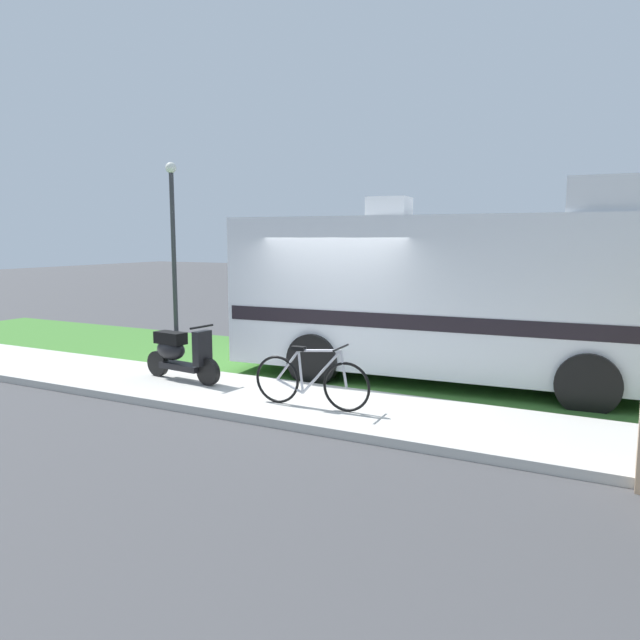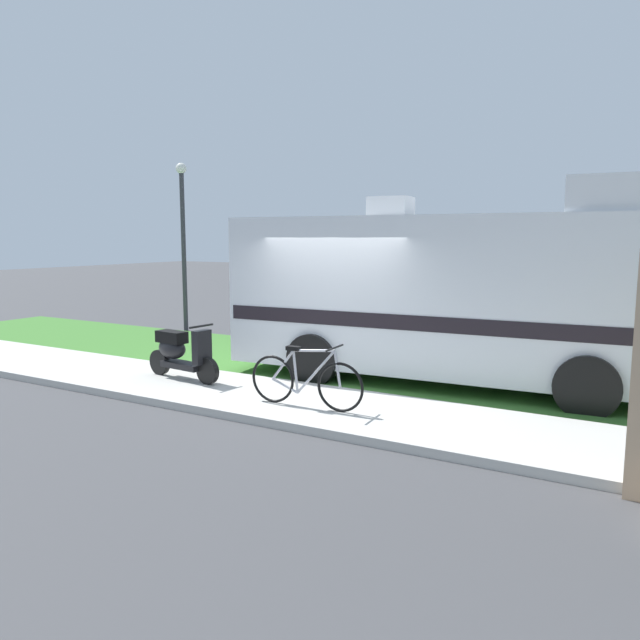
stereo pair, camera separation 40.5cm
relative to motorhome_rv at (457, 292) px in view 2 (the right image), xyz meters
The scene contains 9 objects.
ground_plane 2.71m from the motorhome_rv, 138.67° to the right, with size 80.00×80.00×0.00m, color #424244.
sidewalk 3.48m from the motorhome_rv, 121.90° to the right, with size 24.00×2.00×0.12m.
grass_strip 2.26m from the motorhome_rv, behind, with size 24.00×3.40×0.08m.
motorhome_rv is the anchor object (origin of this frame).
scooter 4.81m from the motorhome_rv, 148.08° to the right, with size 1.63×0.52×0.97m.
bicycle 3.35m from the motorhome_rv, 113.31° to the right, with size 1.77×0.52×0.90m.
pickup_truck_near 5.26m from the motorhome_rv, 59.45° to the left, with size 5.17×2.30×1.72m.
pickup_truck_far 7.36m from the motorhome_rv, 97.03° to the left, with size 5.09×2.26×1.90m.
street_lamp_post 8.41m from the motorhome_rv, 165.07° to the left, with size 0.28×0.28×4.42m.
Camera 2 is at (4.64, -8.51, 2.50)m, focal length 33.65 mm.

